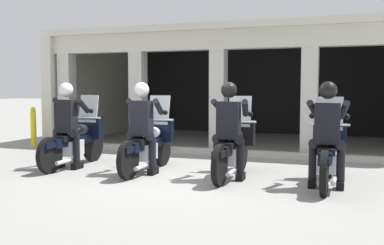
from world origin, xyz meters
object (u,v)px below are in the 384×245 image
(motorcycle_center_left, at_px, (149,143))
(police_officer_far_right, at_px, (327,125))
(motorcycle_far_left, at_px, (76,140))
(motorcycle_center_right, at_px, (233,147))
(police_officer_center_left, at_px, (142,120))
(bollard_kerbside, at_px, (33,127))
(police_officer_center_right, at_px, (229,122))
(motorcycle_far_right, at_px, (328,152))
(police_officer_far_left, at_px, (67,118))

(motorcycle_center_left, bearing_deg, police_officer_far_right, 0.17)
(motorcycle_far_left, bearing_deg, motorcycle_center_right, -1.65)
(police_officer_center_left, xyz_separation_m, police_officer_far_right, (3.07, -0.12, 0.00))
(bollard_kerbside, bearing_deg, police_officer_center_right, -22.40)
(motorcycle_center_left, distance_m, motorcycle_center_right, 1.54)
(motorcycle_far_left, bearing_deg, bollard_kerbside, 140.09)
(motorcycle_center_left, xyz_separation_m, police_officer_center_right, (1.54, -0.25, 0.44))
(motorcycle_far_left, xyz_separation_m, police_officer_center_right, (3.07, -0.28, 0.44))
(police_officer_center_left, bearing_deg, bollard_kerbside, 157.95)
(police_officer_center_left, xyz_separation_m, bollard_kerbside, (-4.20, 2.39, -0.44))
(police_officer_center_left, bearing_deg, police_officer_far_right, 5.42)
(motorcycle_center_left, height_order, motorcycle_far_right, same)
(motorcycle_center_left, height_order, police_officer_center_left, police_officer_center_left)
(motorcycle_center_right, distance_m, police_officer_center_right, 0.52)
(police_officer_center_left, xyz_separation_m, motorcycle_far_right, (3.08, 0.17, -0.44))
(motorcycle_far_right, bearing_deg, motorcycle_center_left, 179.91)
(motorcycle_center_right, relative_size, police_officer_center_right, 1.29)
(bollard_kerbside, bearing_deg, motorcycle_far_left, -38.09)
(police_officer_center_right, height_order, police_officer_far_right, same)
(police_officer_center_left, bearing_deg, police_officer_far_left, -173.14)
(police_officer_far_left, bearing_deg, police_officer_far_right, -3.54)
(motorcycle_center_left, xyz_separation_m, police_officer_far_right, (3.07, -0.40, 0.44))
(motorcycle_center_left, bearing_deg, police_officer_center_left, -82.63)
(motorcycle_center_left, height_order, motorcycle_center_right, same)
(police_officer_center_left, relative_size, motorcycle_far_right, 0.78)
(motorcycle_center_left, height_order, police_officer_far_right, police_officer_far_right)
(motorcycle_far_left, distance_m, police_officer_far_right, 4.65)
(motorcycle_far_left, bearing_deg, police_officer_far_left, -92.07)
(police_officer_center_right, xyz_separation_m, motorcycle_far_right, (1.54, 0.14, -0.44))
(motorcycle_far_left, relative_size, motorcycle_center_left, 1.00)
(police_officer_far_left, bearing_deg, motorcycle_far_left, 87.93)
(police_officer_far_left, distance_m, motorcycle_center_left, 1.62)
(police_officer_far_right, bearing_deg, police_officer_far_left, -179.61)
(police_officer_far_left, distance_m, police_officer_center_right, 3.07)
(police_officer_far_left, bearing_deg, police_officer_center_right, -1.65)
(police_officer_center_left, bearing_deg, motorcycle_far_left, 176.43)
(motorcycle_center_left, bearing_deg, police_officer_center_right, -1.78)
(police_officer_far_right, bearing_deg, motorcycle_center_left, 174.67)
(police_officer_center_right, bearing_deg, motorcycle_far_left, 178.59)
(police_officer_center_right, height_order, motorcycle_far_right, police_officer_center_right)
(police_officer_center_right, xyz_separation_m, police_officer_far_right, (1.54, -0.15, 0.00))
(police_officer_far_right, relative_size, bollard_kerbside, 1.58)
(police_officer_far_right, bearing_deg, police_officer_center_right, 176.64)
(motorcycle_center_right, bearing_deg, motorcycle_center_left, -175.21)
(motorcycle_center_left, distance_m, police_officer_center_left, 0.52)
(motorcycle_center_left, bearing_deg, motorcycle_center_right, 8.71)
(motorcycle_center_right, distance_m, police_officer_far_right, 1.65)
(motorcycle_center_left, distance_m, police_officer_far_right, 3.13)
(police_officer_center_left, relative_size, police_officer_center_right, 1.00)
(police_officer_far_left, relative_size, motorcycle_center_right, 0.78)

